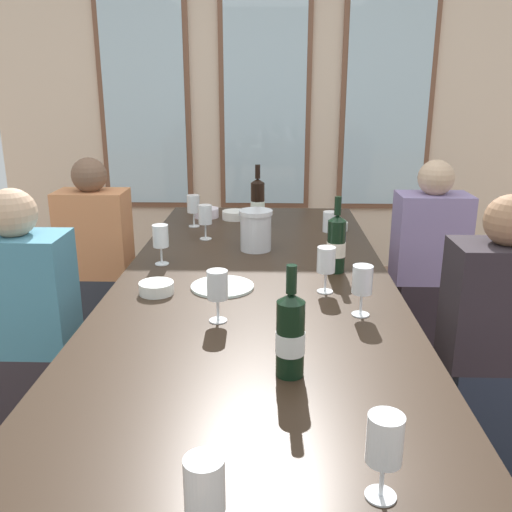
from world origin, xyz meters
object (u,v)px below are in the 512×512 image
Objects in this scene: dining_table at (254,301)px; wine_glass_4 at (205,215)px; wine_bottle_2 at (258,202)px; seated_person_5 at (494,345)px; tasting_bowl_0 at (235,215)px; wine_glass_0 at (330,223)px; wine_bottle_0 at (290,335)px; wine_glass_3 at (326,261)px; tasting_bowl_2 at (335,226)px; wine_glass_1 at (205,489)px; wine_glass_2 at (161,237)px; metal_pitcher at (256,230)px; white_plate_0 at (222,286)px; wine_glass_7 at (193,206)px; tasting_bowl_3 at (206,213)px; wine_bottle_1 at (336,244)px; wine_glass_5 at (385,441)px; seated_person_3 at (428,267)px; seated_person_2 at (97,262)px; wine_glass_6 at (362,282)px; seated_person_4 at (27,331)px; tasting_bowl_1 at (156,288)px; wine_glass_8 at (217,286)px.

dining_table is 16.50× the size of wine_glass_4.
wine_bottle_2 is (-0.01, 0.99, 0.19)m from dining_table.
seated_person_5 reaches higher than wine_glass_4.
tasting_bowl_0 is 0.82× the size of wine_glass_0.
wine_bottle_0 reaches higher than wine_glass_3.
wine_glass_1 is (-0.44, -2.14, 0.10)m from tasting_bowl_2.
wine_glass_1 and wine_glass_2 have the same top height.
white_plate_0 is at bearing -102.28° from metal_pitcher.
wine_glass_2 is 1.00× the size of wine_glass_7.
wine_glass_4 is at bearing -104.84° from tasting_bowl_0.
wine_glass_7 reaches higher than tasting_bowl_0.
wine_bottle_2 is at bearing 166.86° from tasting_bowl_2.
white_plate_0 is 0.71m from wine_bottle_0.
tasting_bowl_3 is (-0.72, 0.28, 0.01)m from tasting_bowl_2.
wine_glass_5 is (-0.05, -1.32, 0.00)m from wine_bottle_1.
seated_person_2 is at bearing 178.99° from seated_person_3.
wine_bottle_1 is 1.05m from tasting_bowl_0.
wine_glass_2 is (-0.29, 0.28, 0.12)m from white_plate_0.
wine_glass_2 is 0.44m from wine_glass_4.
seated_person_3 is (1.28, -0.01, -0.33)m from wine_glass_7.
seated_person_3 is at bearing 64.94° from wine_glass_6.
wine_glass_3 is at bearing -123.99° from seated_person_3.
wine_glass_6 reaches higher than tasting_bowl_2.
seated_person_3 is (1.85, -0.03, 0.00)m from seated_person_2.
tasting_bowl_3 is at bearing 96.23° from wine_glass_4.
wine_glass_5 is 0.16× the size of seated_person_3.
white_plate_0 is at bearing -177.56° from dining_table.
tasting_bowl_0 is 1.24m from wine_glass_3.
seated_person_4 is (-1.33, -0.85, -0.24)m from tasting_bowl_2.
wine_bottle_1 is at bearing -47.23° from wine_glass_7.
tasting_bowl_2 is at bearing 51.71° from tasting_bowl_1.
wine_glass_2 is 1.00× the size of wine_glass_4.
seated_person_2 reaches higher than wine_bottle_2.
wine_bottle_0 is 1.66m from wine_bottle_2.
wine_glass_6 is at bearing -115.06° from seated_person_3.
wine_bottle_0 is 2.39× the size of tasting_bowl_1.
wine_bottle_0 reaches higher than wine_glass_5.
wine_glass_2 is at bearing -108.89° from wine_glass_4.
wine_glass_3 is 1.24m from seated_person_4.
tasting_bowl_2 is (0.29, 1.56, -0.10)m from wine_bottle_0.
wine_glass_6 is 0.16× the size of seated_person_2.
wine_bottle_2 is 0.37m from tasting_bowl_3.
wine_glass_6 is at bearing -72.94° from wine_bottle_2.
wine_bottle_2 is 1.92× the size of wine_glass_7.
wine_glass_1 is 1.59m from seated_person_5.
seated_person_5 is at bearing -1.57° from dining_table.
wine_glass_2 is (-0.81, -0.61, 0.10)m from tasting_bowl_2.
metal_pitcher is 0.17× the size of seated_person_2.
wine_glass_8 is (0.25, -0.24, 0.10)m from tasting_bowl_1.
white_plate_0 is 0.83m from seated_person_4.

